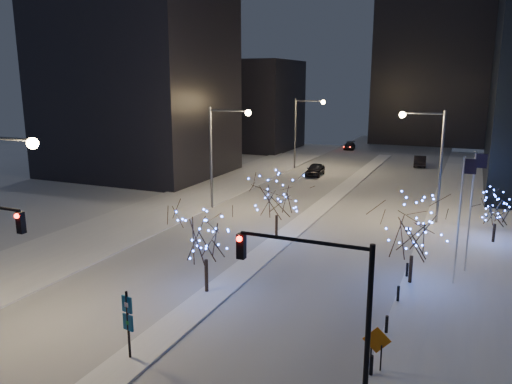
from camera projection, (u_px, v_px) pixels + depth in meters
The scene contains 23 objects.
ground at pixel (119, 372), 21.84m from camera, with size 160.00×160.00×0.00m, color white.
road at pixel (331, 200), 53.15m from camera, with size 20.00×130.00×0.02m, color silver.
median at pixel (317, 211), 48.66m from camera, with size 2.00×80.00×0.15m, color white.
east_sidewalk at pixel (487, 267), 33.88m from camera, with size 10.00×90.00×0.15m, color white.
west_sidewalk at pixel (136, 221), 45.17m from camera, with size 8.00×90.00×0.15m, color white.
filler_west_near at pixel (137, 84), 65.90m from camera, with size 22.00×18.00×24.00m, color black.
filler_west_far at pixel (246, 105), 92.84m from camera, with size 18.00×16.00×16.00m, color black.
horizon_block at pixel (441, 36), 97.20m from camera, with size 24.00×14.00×42.00m, color black.
street_lamp_w_mid at pixel (221, 144), 48.05m from camera, with size 4.40×0.56×10.00m.
street_lamp_w_far at pixel (302, 124), 70.42m from camera, with size 4.40×0.56×10.00m.
street_lamp_east at pixel (431, 151), 43.34m from camera, with size 3.90×0.56×10.00m.
traffic_signal_east at pixel (327, 297), 18.21m from camera, with size 5.26×0.43×7.00m.
flagpoles at pixel (467, 207), 31.02m from camera, with size 1.35×2.60×8.00m.
bollards at pixel (393, 308), 26.68m from camera, with size 0.16×12.16×0.90m.
car_near at pixel (315, 170), 66.59m from camera, with size 1.94×4.82×1.64m, color black.
car_mid at pixel (420, 161), 73.94m from camera, with size 1.69×4.86×1.60m, color black.
car_far at pixel (349, 146), 91.93m from camera, with size 1.87×4.59×1.33m, color black.
holiday_tree_median_near at pixel (206, 235), 29.11m from camera, with size 4.80×4.80×5.37m.
holiday_tree_median_far at pixel (277, 194), 39.41m from camera, with size 5.22×5.22×5.59m.
holiday_tree_plaza_near at pixel (414, 229), 30.45m from camera, with size 5.89×5.89×5.55m.
holiday_tree_plaza_far at pixel (496, 209), 38.44m from camera, with size 4.30×4.30×4.12m.
wayfinding_sign at pixel (128, 318), 22.34m from camera, with size 0.60×0.19×3.38m.
construction_sign at pixel (377, 344), 21.53m from camera, with size 1.21×0.29×2.03m.
Camera 1 is at (13.33, -15.55, 12.51)m, focal length 35.00 mm.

